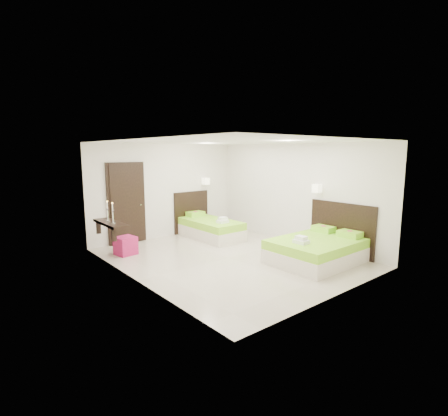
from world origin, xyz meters
TOP-DOWN VIEW (x-y plane):
  - floor at (0.00, 0.00)m, footprint 5.50×5.50m
  - bed_single at (0.83, 1.85)m, footprint 1.17×1.95m
  - bed_double at (1.35, -1.43)m, footprint 1.95×1.66m
  - nightstand at (1.31, 2.64)m, footprint 0.60×0.57m
  - ottoman at (-1.69, 1.75)m, footprint 0.48×0.48m
  - door at (-1.20, 2.70)m, footprint 1.02×0.15m
  - console_shelf at (-2.08, 1.60)m, footprint 0.35×1.20m

SIDE VIEW (x-z plane):
  - floor at x=0.00m, z-range 0.00..0.00m
  - nightstand at x=1.31m, z-range 0.00..0.41m
  - ottoman at x=-1.69m, z-range 0.00..0.42m
  - bed_double at x=1.35m, z-range -0.52..1.10m
  - bed_single at x=0.83m, z-range -0.51..1.10m
  - console_shelf at x=-2.08m, z-range 0.42..1.21m
  - door at x=-1.20m, z-range -0.02..2.12m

